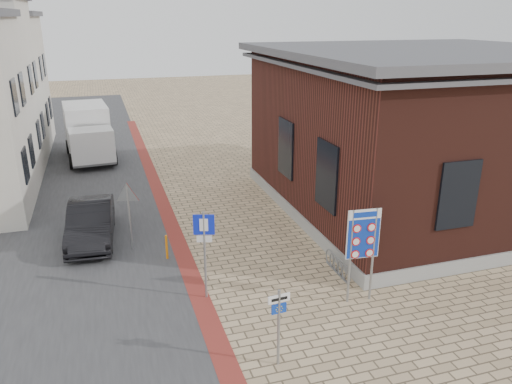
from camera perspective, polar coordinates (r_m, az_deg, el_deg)
ground at (r=14.25m, az=3.43°, el=-14.82°), size 120.00×120.00×0.00m
road_strip at (r=27.19m, az=-19.17°, el=1.23°), size 7.00×60.00×0.02m
curb_strip at (r=22.56m, az=-10.45°, el=-1.65°), size 0.60×40.00×0.02m
brick_building at (r=22.81m, az=18.81°, el=6.97°), size 13.00×13.00×6.80m
bike_rack at (r=16.79m, az=9.32°, el=-8.33°), size 0.08×1.80×0.60m
sedan at (r=19.70m, az=-18.36°, el=-3.28°), size 1.85×4.57×1.47m
box_truck at (r=31.03m, az=-18.63°, el=6.51°), size 2.89×6.08×3.09m
border_sign at (r=14.59m, az=12.15°, el=-4.93°), size 1.00×0.14×2.92m
essen_sign at (r=12.12m, az=2.62°, el=-14.09°), size 0.55×0.09×2.05m
parking_sign at (r=14.54m, az=-5.92°, el=-5.44°), size 0.60×0.21×2.78m
yield_sign at (r=18.03m, az=-14.44°, el=-0.92°), size 0.89×0.26×2.52m
bollard at (r=17.66m, az=-10.17°, el=-6.23°), size 0.08×0.08×0.90m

